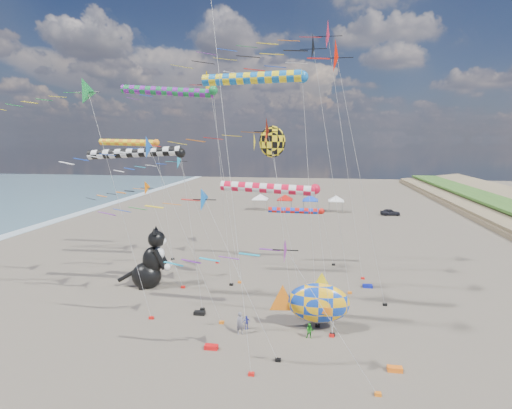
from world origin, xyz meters
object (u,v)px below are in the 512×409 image
object	(u,v)px
cat_inflatable	(149,257)
fish_inflatable	(318,303)
child_green	(310,331)
child_blue	(246,322)
parked_car	(390,212)
person_adult	(240,323)

from	to	relation	value
cat_inflatable	fish_inflatable	size ratio (longest dim) A/B	0.96
fish_inflatable	child_green	size ratio (longest dim) A/B	5.35
child_blue	parked_car	bearing A→B (deg)	35.53
person_adult	child_blue	distance (m)	0.96
person_adult	parked_car	world-z (taller)	person_adult
cat_inflatable	fish_inflatable	bearing A→B (deg)	-33.94
person_adult	child_blue	world-z (taller)	person_adult
cat_inflatable	fish_inflatable	world-z (taller)	cat_inflatable
person_adult	child_green	distance (m)	5.04
child_blue	cat_inflatable	bearing A→B (deg)	112.68
child_blue	parked_car	size ratio (longest dim) A/B	0.29
person_adult	child_blue	size ratio (longest dim) A/B	1.59
cat_inflatable	parked_car	xyz separation A→B (m)	(29.56, 41.85, -2.35)
fish_inflatable	cat_inflatable	bearing A→B (deg)	157.91
child_green	child_blue	size ratio (longest dim) A/B	1.09
person_adult	parked_car	distance (m)	53.44
fish_inflatable	parked_car	world-z (taller)	fish_inflatable
child_green	cat_inflatable	bearing A→B (deg)	153.82
person_adult	child_blue	bearing A→B (deg)	46.79
cat_inflatable	child_blue	xyz separation A→B (m)	(10.73, -7.20, -2.43)
fish_inflatable	child_blue	size ratio (longest dim) A/B	5.85
fish_inflatable	person_adult	world-z (taller)	fish_inflatable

